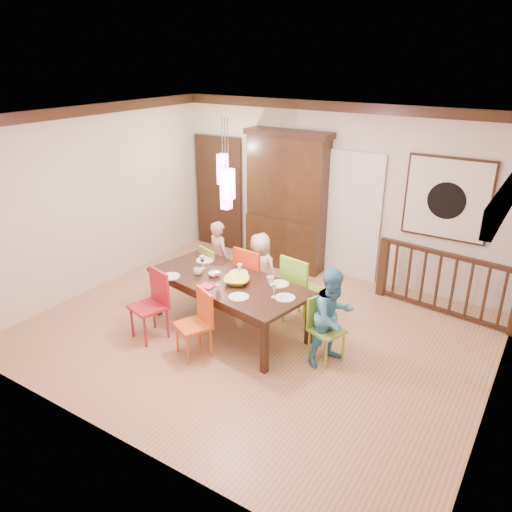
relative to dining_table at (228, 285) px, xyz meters
The scene contains 37 objects.
floor 0.77m from the dining_table, 18.20° to the left, with size 6.00×6.00×0.00m, color #A46F4F.
ceiling 2.26m from the dining_table, 18.20° to the left, with size 6.00×6.00×0.00m, color white.
wall_back 2.76m from the dining_table, 82.14° to the left, with size 6.00×6.00×0.00m, color beige.
wall_left 2.75m from the dining_table, behind, with size 5.00×5.00×0.00m, color beige.
wall_right 3.45m from the dining_table, ahead, with size 5.00×5.00×0.00m, color beige.
crown_molding 2.18m from the dining_table, 18.20° to the left, with size 6.00×5.00×0.16m, color black, non-canonical shape.
panel_door 3.30m from the dining_table, 128.44° to the left, with size 1.04×0.07×2.24m, color black.
white_doorway 2.71m from the dining_table, 74.61° to the left, with size 0.97×0.05×2.22m, color silver.
painting 3.49m from the dining_table, 50.05° to the left, with size 1.25×0.06×1.25m.
pendant_cluster 1.43m from the dining_table, 32.01° to the right, with size 0.27×0.21×1.14m.
dining_table is the anchor object (origin of this frame).
chair_far_left 1.00m from the dining_table, 136.40° to the left, with size 0.50×0.50×0.87m.
chair_far_mid 0.69m from the dining_table, 89.74° to the left, with size 0.50×0.50×1.02m.
chair_far_right 1.06m from the dining_table, 44.12° to the left, with size 0.54×0.54×1.03m.
chair_near_left 1.10m from the dining_table, 134.96° to the right, with size 0.52×0.52×0.94m.
chair_near_mid 0.80m from the dining_table, 89.69° to the right, with size 0.52×0.52×0.87m.
chair_end_right 1.48m from the dining_table, ahead, with size 0.48×0.48×0.83m.
china_hutch 2.52m from the dining_table, 100.60° to the left, with size 1.53×0.46×2.42m.
balustrade 3.18m from the dining_table, 40.61° to the left, with size 2.10×0.32×0.96m.
person_far_left 1.17m from the dining_table, 132.71° to the left, with size 0.44×0.29×1.21m, color beige.
person_far_mid 0.86m from the dining_table, 91.75° to the left, with size 0.56×0.37×1.15m, color beige.
person_end_right 1.54m from the dining_table, ahead, with size 0.61×0.47×1.25m, color #4495BE.
serving_bowl 0.20m from the dining_table, 11.17° to the right, with size 0.34×0.34×0.08m, color yellow.
small_bowl 0.25m from the dining_table, behind, with size 0.18×0.18×0.06m, color white.
cup_left 0.48m from the dining_table, 168.78° to the right, with size 0.12×0.12×0.10m, color silver.
cup_right 0.59m from the dining_table, 22.89° to the left, with size 0.10×0.10×0.10m, color silver.
plate_far_left 0.78m from the dining_table, 152.34° to the left, with size 0.26×0.26×0.01m, color white.
plate_far_mid 0.27m from the dining_table, 91.11° to the left, with size 0.26×0.26×0.01m, color white.
plate_far_right 0.71m from the dining_table, 20.74° to the left, with size 0.26×0.26×0.01m, color white.
plate_near_left 0.81m from the dining_table, 154.41° to the right, with size 0.26×0.26×0.01m, color white.
plate_near_mid 0.55m from the dining_table, 40.46° to the right, with size 0.26×0.26×0.01m, color white.
plate_end_right 0.93m from the dining_table, ahead, with size 0.26×0.26×0.01m, color white.
wine_glass_a 0.58m from the dining_table, 166.83° to the left, with size 0.08×0.08×0.19m, color #590C19, non-canonical shape.
wine_glass_b 0.25m from the dining_table, 66.74° to the left, with size 0.08×0.08×0.19m, color silver, non-canonical shape.
wine_glass_c 0.27m from the dining_table, 97.66° to the right, with size 0.08×0.08×0.19m, color #590C19, non-canonical shape.
wine_glass_d 0.81m from the dining_table, ahead, with size 0.08×0.08×0.19m, color silver, non-canonical shape.
napkin 0.35m from the dining_table, 109.82° to the right, with size 0.18×0.14×0.01m, color #D83359.
Camera 1 is at (3.26, -5.09, 3.62)m, focal length 35.00 mm.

